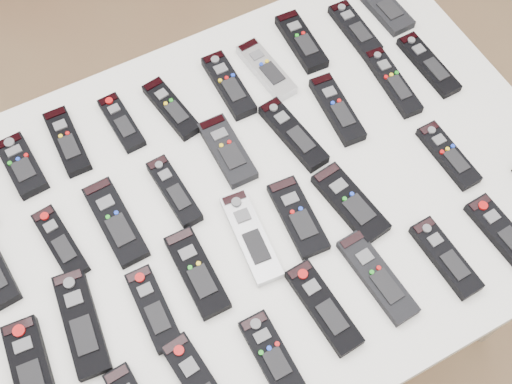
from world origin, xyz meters
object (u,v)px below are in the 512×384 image
remote_30 (271,354)px  remote_22 (197,272)px  remote_7 (301,42)px  remote_24 (298,217)px  remote_8 (355,29)px  remote_18 (428,65)px  remote_5 (229,85)px  remote_25 (350,203)px  remote_1 (22,166)px  remote_31 (323,307)px  remote_6 (266,70)px  remote_14 (227,151)px  remote_20 (81,323)px  remote_15 (293,134)px  remote_21 (154,309)px  table (256,210)px  remote_12 (116,222)px  remote_17 (392,82)px  remote_33 (446,258)px  remote_2 (67,141)px  remote_11 (61,243)px  remote_32 (377,277)px  remote_16 (337,109)px  remote_19 (30,367)px  remote_3 (121,123)px  remote_9 (383,6)px  remote_26 (448,155)px  remote_4 (171,109)px  remote_34 (503,234)px  remote_13 (174,191)px

remote_30 → remote_22: bearing=103.6°
remote_7 → remote_24: remote_7 is taller
remote_8 → remote_18: 0.19m
remote_5 → remote_25: 0.38m
remote_1 → remote_31: same height
remote_6 → remote_14: bearing=-145.0°
remote_20 → remote_1: bearing=94.6°
remote_5 → remote_30: (-0.20, -0.56, 0.00)m
remote_15 → remote_21: (-0.41, -0.21, -0.00)m
remote_21 → table: bearing=24.9°
remote_12 → remote_17: same height
remote_8 → remote_12: same height
remote_15 → remote_33: (0.12, -0.38, -0.00)m
remote_1 → remote_2: size_ratio=0.87×
remote_11 → remote_18: (0.87, 0.02, -0.00)m
table → remote_32: (0.12, -0.26, 0.07)m
remote_16 → remote_19: bearing=-159.5°
remote_12 → remote_33: remote_33 is taller
remote_19 → remote_14: bearing=29.9°
remote_14 → remote_33: size_ratio=1.00×
remote_3 → remote_19: (-0.34, -0.40, 0.00)m
remote_9 → remote_26: 0.42m
remote_17 → remote_31: 0.54m
remote_8 → remote_15: (-0.27, -0.18, 0.00)m
remote_7 → remote_4: bearing=-172.1°
remote_7 → remote_2: bearing=-176.9°
remote_3 → remote_12: remote_12 is taller
remote_7 → remote_17: (0.12, -0.19, -0.00)m
remote_4 → remote_33: bearing=-69.3°
remote_16 → remote_21: 0.57m
remote_6 → remote_30: bearing=-123.4°
remote_8 → remote_33: bearing=-104.6°
remote_3 → remote_11: bearing=-139.0°
remote_18 → remote_32: 0.52m
remote_34 → remote_20: bearing=160.9°
remote_3 → remote_4: bearing=-12.7°
remote_11 → remote_15: 0.51m
remote_6 → remote_12: size_ratio=0.89×
remote_9 → remote_13: size_ratio=1.05×
remote_32 → remote_3: bearing=114.0°
remote_8 → remote_32: bearing=-117.7°
remote_3 → remote_31: bearing=-76.1°
remote_2 → remote_22: size_ratio=0.93×
remote_20 → remote_24: remote_20 is taller
table → remote_14: bearing=91.9°
remote_14 → remote_18: size_ratio=0.91×
remote_26 → remote_33: size_ratio=0.97×
remote_2 → remote_9: same height
remote_2 → remote_4: bearing=-5.8°
remote_3 → remote_5: remote_5 is taller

